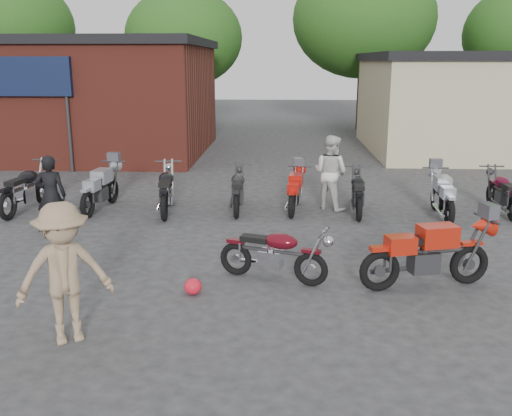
{
  "coord_description": "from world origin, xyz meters",
  "views": [
    {
      "loc": [
        0.05,
        -7.86,
        3.48
      ],
      "look_at": [
        -0.42,
        2.08,
        0.9
      ],
      "focal_mm": 40.0,
      "sensor_mm": 36.0,
      "label": 1
    }
  ],
  "objects_px": {
    "person_dark": "(51,195)",
    "person_tan": "(64,273)",
    "row_bike_1": "(100,186)",
    "row_bike_6": "(443,193)",
    "helmet": "(193,286)",
    "row_bike_7": "(503,190)",
    "sportbike": "(429,251)",
    "row_bike_0": "(26,186)",
    "row_bike_3": "(238,188)",
    "person_light": "(331,173)",
    "vintage_motorcycle": "(275,250)",
    "row_bike_5": "(358,190)",
    "row_bike_2": "(166,187)",
    "row_bike_4": "(295,189)"
  },
  "relations": [
    {
      "from": "person_tan",
      "to": "row_bike_3",
      "type": "height_order",
      "value": "person_tan"
    },
    {
      "from": "row_bike_0",
      "to": "row_bike_6",
      "type": "xyz_separation_m",
      "value": [
        9.67,
        -0.08,
        -0.05
      ]
    },
    {
      "from": "row_bike_0",
      "to": "row_bike_1",
      "type": "xyz_separation_m",
      "value": [
        1.71,
        0.22,
        -0.03
      ]
    },
    {
      "from": "row_bike_2",
      "to": "row_bike_5",
      "type": "distance_m",
      "value": 4.48
    },
    {
      "from": "row_bike_1",
      "to": "row_bike_5",
      "type": "height_order",
      "value": "row_bike_1"
    },
    {
      "from": "vintage_motorcycle",
      "to": "row_bike_5",
      "type": "relative_size",
      "value": 0.95
    },
    {
      "from": "person_light",
      "to": "row_bike_5",
      "type": "xyz_separation_m",
      "value": [
        0.62,
        -0.36,
        -0.35
      ]
    },
    {
      "from": "helmet",
      "to": "person_light",
      "type": "xyz_separation_m",
      "value": [
        2.5,
        5.31,
        0.77
      ]
    },
    {
      "from": "person_dark",
      "to": "row_bike_2",
      "type": "bearing_deg",
      "value": -143.29
    },
    {
      "from": "helmet",
      "to": "row_bike_1",
      "type": "bearing_deg",
      "value": 120.87
    },
    {
      "from": "person_dark",
      "to": "row_bike_4",
      "type": "xyz_separation_m",
      "value": [
        5.0,
        2.17,
        -0.3
      ]
    },
    {
      "from": "row_bike_3",
      "to": "row_bike_6",
      "type": "bearing_deg",
      "value": -96.68
    },
    {
      "from": "row_bike_6",
      "to": "row_bike_2",
      "type": "bearing_deg",
      "value": 90.78
    },
    {
      "from": "person_light",
      "to": "row_bike_3",
      "type": "height_order",
      "value": "person_light"
    },
    {
      "from": "person_dark",
      "to": "row_bike_1",
      "type": "distance_m",
      "value": 2.07
    },
    {
      "from": "sportbike",
      "to": "row_bike_2",
      "type": "xyz_separation_m",
      "value": [
        -5.01,
        4.38,
        -0.01
      ]
    },
    {
      "from": "sportbike",
      "to": "helmet",
      "type": "height_order",
      "value": "sportbike"
    },
    {
      "from": "row_bike_1",
      "to": "row_bike_7",
      "type": "distance_m",
      "value": 9.47
    },
    {
      "from": "row_bike_7",
      "to": "person_tan",
      "type": "bearing_deg",
      "value": 130.46
    },
    {
      "from": "helmet",
      "to": "row_bike_6",
      "type": "distance_m",
      "value": 6.85
    },
    {
      "from": "row_bike_0",
      "to": "row_bike_3",
      "type": "bearing_deg",
      "value": -79.38
    },
    {
      "from": "sportbike",
      "to": "helmet",
      "type": "bearing_deg",
      "value": 173.21
    },
    {
      "from": "helmet",
      "to": "row_bike_7",
      "type": "bearing_deg",
      "value": 38.25
    },
    {
      "from": "vintage_motorcycle",
      "to": "person_light",
      "type": "relative_size",
      "value": 1.0
    },
    {
      "from": "vintage_motorcycle",
      "to": "row_bike_5",
      "type": "bearing_deg",
      "value": 85.94
    },
    {
      "from": "sportbike",
      "to": "person_tan",
      "type": "xyz_separation_m",
      "value": [
        -5.0,
        -2.01,
        0.31
      ]
    },
    {
      "from": "row_bike_1",
      "to": "person_dark",
      "type": "bearing_deg",
      "value": 175.56
    },
    {
      "from": "row_bike_5",
      "to": "row_bike_2",
      "type": "bearing_deg",
      "value": 95.36
    },
    {
      "from": "person_tan",
      "to": "row_bike_2",
      "type": "xyz_separation_m",
      "value": [
        -0.01,
        6.39,
        -0.32
      ]
    },
    {
      "from": "row_bike_6",
      "to": "row_bike_3",
      "type": "bearing_deg",
      "value": 87.4
    },
    {
      "from": "row_bike_2",
      "to": "row_bike_5",
      "type": "xyz_separation_m",
      "value": [
        4.48,
        0.11,
        -0.05
      ]
    },
    {
      "from": "helmet",
      "to": "row_bike_4",
      "type": "bearing_deg",
      "value": 71.97
    },
    {
      "from": "row_bike_5",
      "to": "row_bike_7",
      "type": "height_order",
      "value": "row_bike_5"
    },
    {
      "from": "row_bike_4",
      "to": "row_bike_3",
      "type": "bearing_deg",
      "value": 99.39
    },
    {
      "from": "person_dark",
      "to": "row_bike_5",
      "type": "height_order",
      "value": "person_dark"
    },
    {
      "from": "sportbike",
      "to": "helmet",
      "type": "distance_m",
      "value": 3.71
    },
    {
      "from": "row_bike_1",
      "to": "person_tan",
      "type": "bearing_deg",
      "value": -160.36
    },
    {
      "from": "sportbike",
      "to": "row_bike_6",
      "type": "relative_size",
      "value": 1.09
    },
    {
      "from": "row_bike_1",
      "to": "row_bike_6",
      "type": "distance_m",
      "value": 7.97
    },
    {
      "from": "person_dark",
      "to": "row_bike_1",
      "type": "bearing_deg",
      "value": -107.16
    },
    {
      "from": "person_dark",
      "to": "person_tan",
      "type": "height_order",
      "value": "person_tan"
    },
    {
      "from": "helmet",
      "to": "row_bike_3",
      "type": "distance_m",
      "value": 5.1
    },
    {
      "from": "helmet",
      "to": "row_bike_7",
      "type": "xyz_separation_m",
      "value": [
        6.49,
        5.12,
        0.42
      ]
    },
    {
      "from": "helmet",
      "to": "row_bike_6",
      "type": "height_order",
      "value": "row_bike_6"
    },
    {
      "from": "row_bike_6",
      "to": "row_bike_7",
      "type": "height_order",
      "value": "row_bike_6"
    },
    {
      "from": "row_bike_2",
      "to": "vintage_motorcycle",
      "type": "bearing_deg",
      "value": -155.39
    },
    {
      "from": "vintage_motorcycle",
      "to": "row_bike_7",
      "type": "distance_m",
      "value": 6.91
    },
    {
      "from": "sportbike",
      "to": "row_bike_4",
      "type": "bearing_deg",
      "value": 99.13
    },
    {
      "from": "row_bike_0",
      "to": "row_bike_3",
      "type": "xyz_separation_m",
      "value": [
        4.98,
        0.32,
        -0.06
      ]
    },
    {
      "from": "row_bike_6",
      "to": "row_bike_7",
      "type": "distance_m",
      "value": 1.56
    }
  ]
}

